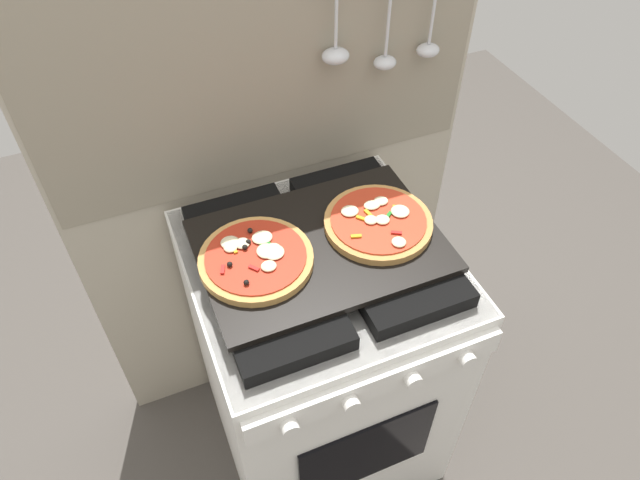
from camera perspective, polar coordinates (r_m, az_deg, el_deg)
name	(u,v)px	position (r m, az deg, el deg)	size (l,w,h in m)	color
ground_plane	(320,429)	(2.06, 0.00, -18.17)	(4.00, 4.00, 0.00)	#4C4742
kitchen_backsplash	(275,194)	(1.61, -4.50, 4.52)	(1.10, 0.09, 1.55)	#B2A893
stove	(320,357)	(1.66, 0.02, -11.48)	(0.60, 0.64, 0.90)	white
baking_tray	(320,246)	(1.30, 0.00, -0.55)	(0.54, 0.38, 0.02)	black
pizza_left	(256,257)	(1.26, -6.37, -1.67)	(0.25, 0.25, 0.03)	tan
pizza_right	(379,223)	(1.33, 5.84, 1.67)	(0.25, 0.25, 0.03)	#C18947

